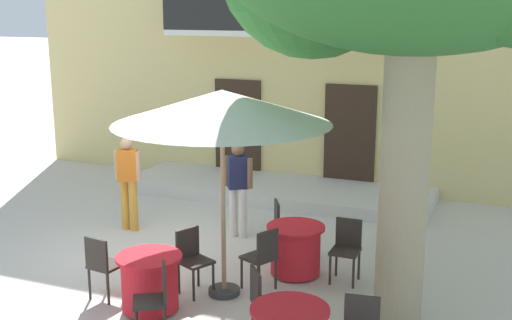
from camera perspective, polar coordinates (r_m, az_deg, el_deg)
The scene contains 15 objects.
ground_plane at distance 10.66m, azimuth -8.71°, elevation -8.40°, with size 120.00×120.00×0.00m, color beige.
building_facade at distance 16.13m, azimuth 5.66°, elevation 12.63°, with size 13.00×5.09×7.50m.
entrance_step_platform at distance 13.82m, azimuth 1.79°, elevation -2.63°, with size 6.43×1.99×0.25m, color silver.
cafe_table_near_tree at distance 8.80m, azimuth -9.22°, elevation -10.44°, with size 0.86×0.86×0.76m.
cafe_chair_near_tree_0 at distance 8.06m, azimuth -8.69°, elevation -11.65°, with size 0.55×0.55×0.91m.
cafe_chair_near_tree_1 at distance 9.20m, azimuth -5.57°, elevation -8.33°, with size 0.53×0.53×0.91m.
cafe_chair_near_tree_2 at distance 9.17m, azimuth -13.21°, elevation -8.71°, with size 0.46×0.46×0.91m.
cafe_table_middle at distance 9.80m, azimuth 3.46°, elevation -7.78°, with size 0.86×0.86×0.76m.
cafe_chair_middle_0 at distance 10.44m, azimuth 2.39°, elevation -5.63°, with size 0.54×0.54×0.91m.
cafe_chair_middle_1 at distance 9.20m, azimuth 0.56°, elevation -8.26°, with size 0.53×0.53×0.91m.
cafe_chair_middle_2 at distance 9.63m, azimuth 7.89°, elevation -7.40°, with size 0.40×0.40×0.91m.
cafe_chair_front_0 at distance 7.90m, azimuth 0.72°, elevation -12.02°, with size 0.56×0.56×0.91m.
cafe_umbrella at distance 8.56m, azimuth -2.98°, elevation 4.54°, with size 2.90×2.90×2.85m.
pedestrian_near_entrance at distance 11.74m, azimuth -11.07°, elevation -1.52°, with size 0.53×0.34×1.70m.
pedestrian_by_tree at distance 11.18m, azimuth -1.57°, elevation -2.13°, with size 0.53×0.37×1.66m.
Camera 1 is at (5.16, -8.47, 3.90)m, focal length 45.98 mm.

